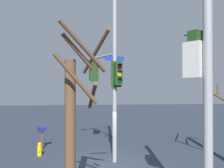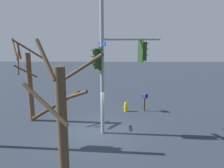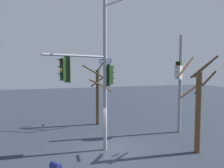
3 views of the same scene
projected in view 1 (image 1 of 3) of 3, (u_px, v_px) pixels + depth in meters
name	position (u px, v px, depth m)	size (l,w,h in m)	color
ground_plane	(112.00, 164.00, 12.09)	(80.00, 80.00, 0.00)	#29323F
main_signal_pole_assembly	(107.00, 66.00, 12.85)	(4.72, 3.22, 8.86)	gray
secondary_pole_assembly	(202.00, 77.00, 6.60)	(0.76, 0.65, 7.20)	gray
fire_hydrant	(39.00, 149.00, 13.50)	(0.38, 0.24, 0.73)	yellow
mailbox	(42.00, 131.00, 14.93)	(0.44, 0.50, 1.41)	#4C3823
bare_tree_across_street	(73.00, 123.00, 7.34)	(2.26, 1.63, 5.52)	brown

